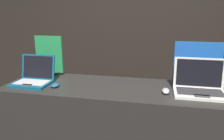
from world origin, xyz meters
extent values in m
cube|color=black|center=(0.00, 1.86, 1.40)|extent=(8.00, 0.05, 2.80)
cube|color=#282623|center=(0.00, 0.32, 0.45)|extent=(1.92, 0.63, 0.91)
cube|color=#0F5170|center=(-0.73, 0.20, 0.92)|extent=(0.33, 0.23, 0.02)
cube|color=#B7B7B7|center=(-0.73, 0.22, 0.93)|extent=(0.29, 0.16, 0.00)
cube|color=#3F3F42|center=(-0.73, 0.13, 0.93)|extent=(0.09, 0.05, 0.00)
cube|color=#0F5170|center=(-0.73, 0.35, 1.04)|extent=(0.33, 0.06, 0.23)
cube|color=black|center=(-0.73, 0.34, 1.04)|extent=(0.30, 0.05, 0.20)
ellipsoid|color=navy|center=(-0.49, 0.20, 0.93)|extent=(0.07, 0.09, 0.03)
cube|color=black|center=(-0.73, 0.57, 0.92)|extent=(0.16, 0.07, 0.02)
cube|color=#268C4C|center=(-0.73, 0.57, 1.12)|extent=(0.29, 0.02, 0.38)
cube|color=silver|center=(0.71, 0.25, 0.92)|extent=(0.40, 0.25, 0.02)
cube|color=#2D2D30|center=(0.71, 0.27, 0.93)|extent=(0.35, 0.18, 0.00)
cube|color=#3F3F42|center=(0.71, 0.18, 0.93)|extent=(0.11, 0.06, 0.00)
cube|color=silver|center=(0.71, 0.39, 1.05)|extent=(0.40, 0.04, 0.25)
cube|color=black|center=(0.71, 0.38, 1.06)|extent=(0.36, 0.03, 0.22)
ellipsoid|color=#B2B2B7|center=(0.45, 0.25, 0.93)|extent=(0.06, 0.12, 0.04)
cube|color=black|center=(0.71, 0.50, 0.92)|extent=(0.22, 0.07, 0.02)
cube|color=#1E59B2|center=(0.71, 0.50, 1.12)|extent=(0.40, 0.02, 0.36)
camera|label=1|loc=(0.38, -1.46, 1.53)|focal=35.00mm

